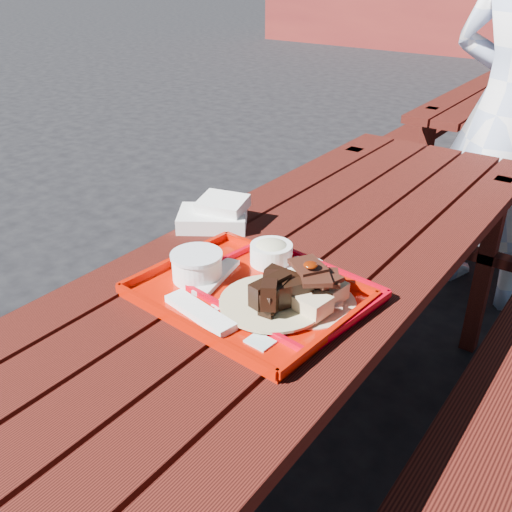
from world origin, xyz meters
name	(u,v)px	position (x,y,z in m)	size (l,w,h in m)	color
ground	(283,458)	(0.00, 0.00, 0.00)	(60.00, 60.00, 0.00)	black
picnic_table_near	(287,317)	(0.00, 0.00, 0.56)	(1.41, 2.40, 0.75)	#4B150E
near_tray	(287,280)	(0.09, -0.15, 0.78)	(0.45, 0.37, 0.13)	#C40012
far_tray	(242,291)	(0.03, -0.24, 0.78)	(0.52, 0.42, 0.08)	#B81102
white_cloth	(216,215)	(-0.29, 0.04, 0.78)	(0.25, 0.23, 0.08)	white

